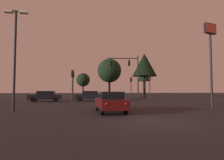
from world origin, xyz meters
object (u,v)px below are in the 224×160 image
traffic_light_corner_right (73,80)px  tree_behind_sign (144,75)px  traffic_light_corner_left (150,82)px  car_crossing_right (90,96)px  traffic_signal_mast_arm (129,70)px  tree_left_far (109,71)px  tree_right_cluster (144,65)px  car_crossing_left (45,96)px  store_sign_illuminated (211,47)px  tree_center_horizon (83,80)px  traffic_light_median (131,83)px  traffic_light_far_side (72,80)px  parking_lot_lamp_post (15,47)px  car_nearside_lane (110,101)px

traffic_light_corner_right → tree_behind_sign: size_ratio=0.66×
traffic_light_corner_left → car_crossing_right: size_ratio=0.90×
traffic_signal_mast_arm → tree_left_far: bearing=97.8°
tree_behind_sign → tree_right_cluster: bearing=-106.9°
car_crossing_left → store_sign_illuminated: bearing=-34.0°
traffic_signal_mast_arm → tree_center_horizon: (-7.80, 19.63, -0.71)m
tree_behind_sign → tree_left_far: (-8.08, 0.51, 0.87)m
tree_right_cluster → tree_left_far: bearing=131.9°
traffic_signal_mast_arm → traffic_light_median: traffic_signal_mast_arm is taller
traffic_light_far_side → store_sign_illuminated: 16.78m
parking_lot_lamp_post → tree_behind_sign: size_ratio=1.12×
traffic_light_median → tree_behind_sign: size_ratio=0.59×
car_crossing_left → traffic_light_corner_left: bearing=-9.3°
parking_lot_lamp_post → tree_left_far: (10.64, 27.66, 1.15)m
traffic_signal_mast_arm → traffic_light_corner_right: (-9.15, 1.77, -1.77)m
traffic_light_corner_left → car_nearside_lane: 14.19m
traffic_light_corner_left → tree_right_cluster: 10.95m
parking_lot_lamp_post → store_sign_illuminated: store_sign_illuminated is taller
traffic_light_corner_right → tree_behind_sign: (15.50, 10.33, 1.98)m
tree_right_cluster → car_nearside_lane: bearing=-113.6°
car_nearside_lane → parking_lot_lamp_post: size_ratio=0.59×
traffic_light_far_side → car_nearside_lane: 12.66m
parking_lot_lamp_post → tree_right_cluster: tree_right_cluster is taller
car_crossing_left → tree_center_horizon: (5.01, 21.43, 3.52)m
traffic_signal_mast_arm → traffic_light_corner_left: size_ratio=1.87×
traffic_light_far_side → tree_right_cluster: size_ratio=0.48×
car_crossing_right → tree_left_far: bearing=71.3°
traffic_light_corner_right → tree_left_far: 13.43m
traffic_light_far_side → tree_right_cluster: bearing=37.4°
car_crossing_left → tree_behind_sign: 24.08m
traffic_light_corner_left → traffic_light_median: (-0.51, 9.20, 0.12)m
traffic_light_far_side → store_sign_illuminated: store_sign_illuminated is taller
tree_behind_sign → tree_center_horizon: size_ratio=1.14×
car_crossing_right → store_sign_illuminated: bearing=-47.6°
traffic_light_median → car_crossing_left: (-14.32, -6.77, -2.13)m
car_crossing_right → tree_center_horizon: (-1.35, 20.95, 3.52)m
traffic_light_median → parking_lot_lamp_post: bearing=-124.7°
parking_lot_lamp_post → tree_behind_sign: parking_lot_lamp_post is taller
traffic_light_corner_left → tree_right_cluster: size_ratio=0.44×
traffic_light_median → traffic_light_corner_right: bearing=-163.3°
car_nearside_lane → parking_lot_lamp_post: bearing=170.3°
traffic_signal_mast_arm → car_crossing_right: traffic_signal_mast_arm is taller
traffic_light_far_side → car_crossing_right: (2.37, 3.05, -2.26)m
traffic_light_far_side → tree_left_far: size_ratio=0.49×
parking_lot_lamp_post → car_nearside_lane: bearing=-9.7°
traffic_signal_mast_arm → tree_left_far: (-1.73, 12.60, 1.08)m
traffic_light_median → tree_left_far: (-3.24, 7.64, 3.18)m
traffic_light_corner_right → traffic_light_far_side: 6.16m
traffic_light_corner_left → car_crossing_left: bearing=170.7°
traffic_light_far_side → car_nearside_lane: traffic_light_far_side is taller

